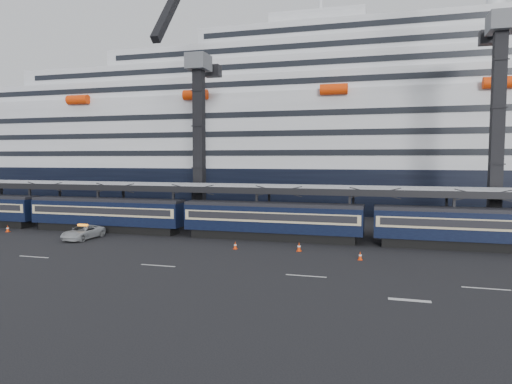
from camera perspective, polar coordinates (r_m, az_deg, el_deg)
ground at (r=37.74m, az=10.31°, el=-9.02°), size 260.00×260.00×0.00m
lane_markings at (r=32.86m, az=24.00°, el=-11.29°), size 111.00×4.27×0.02m
train at (r=47.71m, az=5.91°, el=-3.52°), size 133.05×3.00×4.05m
canopy at (r=50.82m, az=11.89°, el=0.34°), size 130.00×6.25×5.53m
cruise_ship at (r=82.79m, az=12.71°, el=6.69°), size 214.09×28.84×34.00m
crane_dark_near at (r=60.02m, az=-7.28°, el=7.35°), size 4.50×17.75×35.08m
crane_dark_mid at (r=55.62m, az=28.07°, el=8.63°), size 4.50×18.24×39.64m
pickup_truck at (r=52.27m, az=-20.82°, el=-4.73°), size 2.51×5.27×1.45m
traffic_cone_b at (r=61.03m, az=-28.61°, el=-4.02°), size 0.42×0.42×0.84m
traffic_cone_c at (r=42.79m, az=5.40°, el=-6.82°), size 0.43×0.43×0.86m
traffic_cone_d at (r=43.65m, az=-2.61°, el=-6.66°), size 0.37×0.37×0.74m
traffic_cone_e at (r=40.00m, az=12.90°, el=-7.75°), size 0.38×0.38×0.76m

